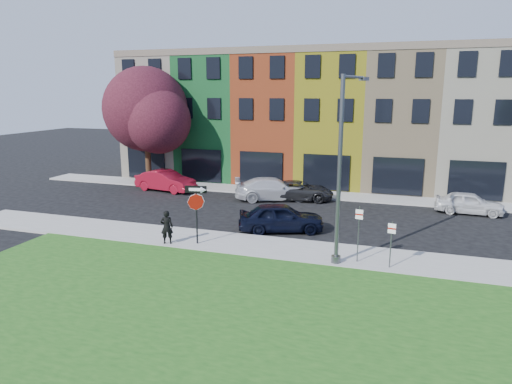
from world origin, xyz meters
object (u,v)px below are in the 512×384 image
(stop_sign, at_px, (196,203))
(street_lamp, at_px, (342,171))
(man, at_px, (167,227))
(sedan_near, at_px, (281,217))

(stop_sign, relative_size, street_lamp, 0.36)
(man, relative_size, sedan_near, 0.34)
(man, height_order, sedan_near, man)
(stop_sign, relative_size, man, 1.73)
(stop_sign, xyz_separation_m, sedan_near, (3.24, 3.52, -1.38))
(sedan_near, distance_m, street_lamp, 6.15)
(stop_sign, xyz_separation_m, street_lamp, (6.80, -0.24, 1.93))
(stop_sign, height_order, man, stop_sign)
(man, height_order, street_lamp, street_lamp)
(man, bearing_deg, sedan_near, -161.63)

